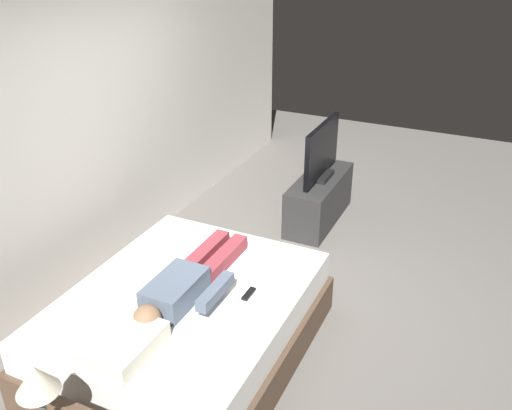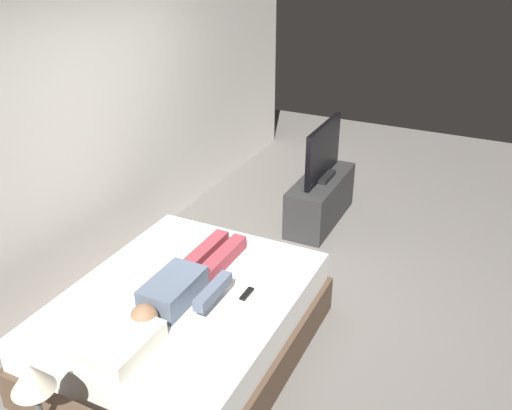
# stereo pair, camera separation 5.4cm
# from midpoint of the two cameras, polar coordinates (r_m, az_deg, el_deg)

# --- Properties ---
(ground_plane) EXTENTS (10.00, 10.00, 0.00)m
(ground_plane) POSITION_cam_midpoint_polar(r_m,az_deg,el_deg) (4.69, 4.40, -10.52)
(ground_plane) COLOR slate
(back_wall) EXTENTS (6.40, 0.10, 2.80)m
(back_wall) POSITION_cam_midpoint_polar(r_m,az_deg,el_deg) (5.22, -12.90, 10.20)
(back_wall) COLOR silver
(back_wall) RESTS_ON ground
(bed) EXTENTS (1.96, 1.60, 0.54)m
(bed) POSITION_cam_midpoint_polar(r_m,az_deg,el_deg) (4.12, -7.06, -12.13)
(bed) COLOR brown
(bed) RESTS_ON ground
(pillow) EXTENTS (0.48, 0.34, 0.12)m
(pillow) POSITION_cam_midpoint_polar(r_m,az_deg,el_deg) (3.51, -13.33, -13.78)
(pillow) COLOR silver
(pillow) RESTS_ON bed
(person) EXTENTS (1.26, 0.46, 0.18)m
(person) POSITION_cam_midpoint_polar(r_m,az_deg,el_deg) (3.92, -6.92, -7.90)
(person) COLOR slate
(person) RESTS_ON bed
(remote) EXTENTS (0.15, 0.04, 0.02)m
(remote) POSITION_cam_midpoint_polar(r_m,az_deg,el_deg) (3.90, -0.56, -9.18)
(remote) COLOR black
(remote) RESTS_ON bed
(tv_stand) EXTENTS (1.10, 0.40, 0.50)m
(tv_stand) POSITION_cam_midpoint_polar(r_m,az_deg,el_deg) (5.89, 6.94, 0.56)
(tv_stand) COLOR #2D2D2D
(tv_stand) RESTS_ON ground
(tv) EXTENTS (0.88, 0.20, 0.59)m
(tv) POSITION_cam_midpoint_polar(r_m,az_deg,el_deg) (5.67, 7.24, 5.40)
(tv) COLOR black
(tv) RESTS_ON tv_stand
(lamp) EXTENTS (0.22, 0.22, 0.42)m
(lamp) POSITION_cam_midpoint_polar(r_m,az_deg,el_deg) (3.05, -21.75, -16.36)
(lamp) COLOR #59595B
(lamp) RESTS_ON nightstand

